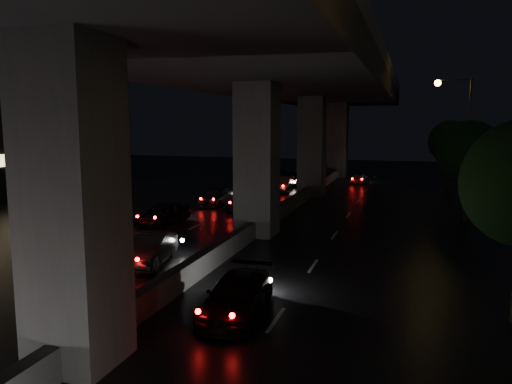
% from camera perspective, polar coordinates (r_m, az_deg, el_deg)
% --- Properties ---
extents(ground, '(120.00, 120.00, 0.00)m').
position_cam_1_polar(ground, '(22.27, -3.71, -7.59)').
color(ground, black).
rests_on(ground, ground).
extents(viaduct, '(12.00, 80.00, 10.50)m').
position_cam_1_polar(viaduct, '(26.28, 0.13, 13.16)').
color(viaduct, '#37373A').
rests_on(viaduct, ground).
extents(median_barrier, '(0.45, 70.00, 0.85)m').
position_cam_1_polar(median_barrier, '(26.76, 0.13, -3.97)').
color(median_barrier, '#37373A').
rests_on(median_barrier, ground).
extents(tree_c, '(3.80, 3.80, 6.12)m').
position_cam_1_polar(tree_c, '(32.22, 23.17, 4.20)').
color(tree_c, black).
rests_on(tree_c, ground).
extents(tree_d, '(3.80, 3.80, 6.12)m').
position_cam_1_polar(tree_d, '(48.15, 21.29, 5.35)').
color(tree_d, black).
rests_on(tree_d, ground).
extents(streetlight_far, '(2.52, 0.44, 9.00)m').
position_cam_1_polar(streetlight_far, '(38.14, 22.35, 6.93)').
color(streetlight_far, '#2D2D33').
rests_on(streetlight_far, ground).
extents(car_3, '(1.99, 4.30, 1.22)m').
position_cam_1_polar(car_3, '(15.87, -2.20, -11.79)').
color(car_3, black).
rests_on(car_3, ground).
extents(car_4, '(1.63, 3.68, 1.17)m').
position_cam_1_polar(car_4, '(24.31, -18.57, -5.23)').
color(car_4, black).
rests_on(car_4, ground).
extents(car_5, '(2.02, 4.04, 1.27)m').
position_cam_1_polar(car_5, '(21.66, -12.04, -6.45)').
color(car_5, black).
rests_on(car_5, ground).
extents(car_6, '(2.33, 4.08, 1.31)m').
position_cam_1_polar(car_6, '(29.89, -10.58, -2.39)').
color(car_6, black).
rests_on(car_6, ground).
extents(car_7, '(1.74, 4.01, 1.15)m').
position_cam_1_polar(car_7, '(36.36, -4.55, -0.57)').
color(car_7, '#252628').
rests_on(car_7, ground).
extents(car_8, '(2.49, 4.15, 1.32)m').
position_cam_1_polar(car_8, '(34.12, -0.98, -0.96)').
color(car_8, black).
rests_on(car_8, ground).
extents(car_9, '(1.82, 4.08, 1.30)m').
position_cam_1_polar(car_9, '(43.00, 3.05, 0.88)').
color(car_9, '#4E4C44').
rests_on(car_9, ground).
extents(car_10, '(3.17, 5.04, 1.30)m').
position_cam_1_polar(car_10, '(47.13, 4.58, 1.49)').
color(car_10, black).
rests_on(car_10, ground).
extents(car_11, '(2.21, 4.47, 1.22)m').
position_cam_1_polar(car_11, '(52.69, 2.01, 2.16)').
color(car_11, black).
rests_on(car_11, ground).
extents(car_12, '(1.57, 3.27, 1.08)m').
position_cam_1_polar(car_12, '(49.66, 11.66, 1.56)').
color(car_12, slate).
rests_on(car_12, ground).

